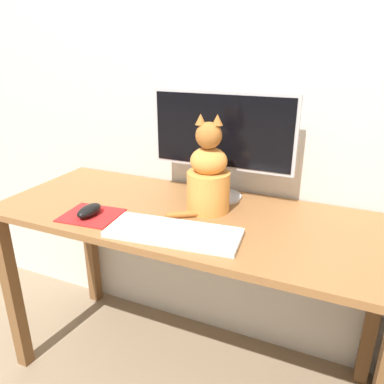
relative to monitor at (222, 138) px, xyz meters
The scene contains 8 objects.
ground_plane 1.00m from the monitor, 105.48° to the right, with size 12.00×12.00×0.00m, color #847056.
wall_back 0.30m from the monitor, 112.86° to the left, with size 7.00×0.04×2.50m.
desk 0.40m from the monitor, 105.48° to the right, with size 1.43×0.58×0.74m.
monitor is the anchor object (origin of this frame).
keyboard 0.43m from the monitor, 93.75° to the right, with size 0.44×0.21×0.02m.
mousepad_left 0.56m from the monitor, 135.61° to the right, with size 0.21×0.19×0.00m.
computer_mouse_left 0.55m from the monitor, 134.97° to the right, with size 0.06×0.11×0.04m.
cat 0.18m from the monitor, 89.16° to the right, with size 0.21×0.23×0.35m.
Camera 1 is at (0.51, -1.12, 1.30)m, focal length 35.00 mm.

